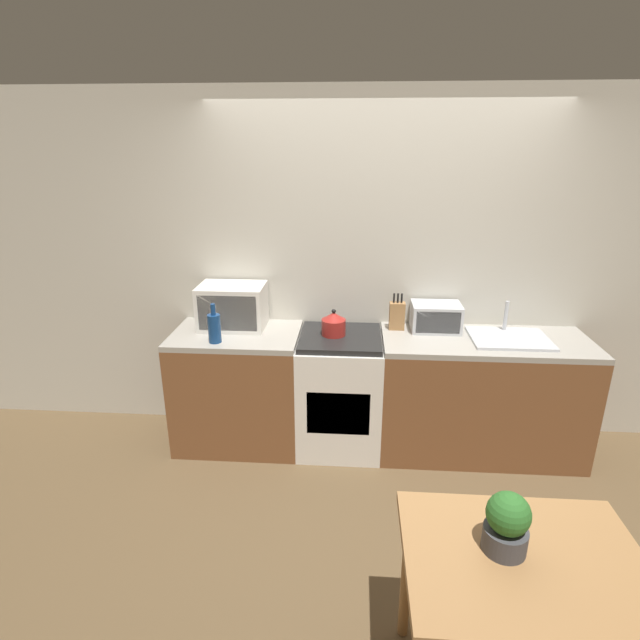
% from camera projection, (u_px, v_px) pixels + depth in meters
% --- Properties ---
extents(ground_plane, '(16.00, 16.00, 0.00)m').
position_uv_depth(ground_plane, '(376.00, 495.00, 3.32)').
color(ground_plane, brown).
extents(wall_back, '(10.00, 0.06, 2.60)m').
position_uv_depth(wall_back, '(378.00, 271.00, 3.77)').
color(wall_back, beige).
rests_on(wall_back, ground_plane).
extents(counter_left_run, '(0.93, 0.62, 0.90)m').
position_uv_depth(counter_left_run, '(239.00, 388.00, 3.81)').
color(counter_left_run, brown).
rests_on(counter_left_run, ground_plane).
extents(counter_right_run, '(1.47, 0.62, 0.90)m').
position_uv_depth(counter_right_run, '(480.00, 396.00, 3.69)').
color(counter_right_run, brown).
rests_on(counter_right_run, ground_plane).
extents(stove_range, '(0.61, 0.62, 0.90)m').
position_uv_depth(stove_range, '(340.00, 391.00, 3.76)').
color(stove_range, silver).
rests_on(stove_range, ground_plane).
extents(kettle, '(0.17, 0.17, 0.20)m').
position_uv_depth(kettle, '(334.00, 324.00, 3.59)').
color(kettle, maroon).
rests_on(kettle, stove_range).
extents(microwave, '(0.48, 0.34, 0.33)m').
position_uv_depth(microwave, '(232.00, 306.00, 3.72)').
color(microwave, silver).
rests_on(microwave, counter_left_run).
extents(bottle, '(0.09, 0.09, 0.28)m').
position_uv_depth(bottle, '(214.00, 328.00, 3.45)').
color(bottle, navy).
rests_on(bottle, counter_left_run).
extents(knife_block, '(0.11, 0.07, 0.28)m').
position_uv_depth(knife_block, '(397.00, 315.00, 3.70)').
color(knife_block, '#9E7042').
rests_on(knife_block, counter_right_run).
extents(toaster_oven, '(0.36, 0.25, 0.20)m').
position_uv_depth(toaster_oven, '(436.00, 317.00, 3.68)').
color(toaster_oven, silver).
rests_on(toaster_oven, counter_right_run).
extents(sink_basin, '(0.54, 0.42, 0.24)m').
position_uv_depth(sink_basin, '(509.00, 338.00, 3.53)').
color(sink_basin, silver).
rests_on(sink_basin, counter_right_run).
extents(dining_table, '(0.90, 0.69, 0.77)m').
position_uv_depth(dining_table, '(522.00, 580.00, 1.88)').
color(dining_table, '#9E7042').
rests_on(dining_table, ground_plane).
extents(potted_plant, '(0.16, 0.16, 0.25)m').
position_uv_depth(potted_plant, '(507.00, 523.00, 1.84)').
color(potted_plant, '#424247').
rests_on(potted_plant, dining_table).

